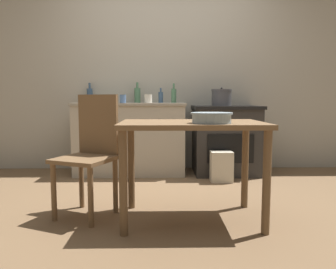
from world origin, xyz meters
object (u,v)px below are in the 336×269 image
bottle_mid_left (161,97)px  stove (225,139)px  work_table (192,138)px  mixing_bowl_large (212,117)px  bottle_left (174,95)px  cup_right (108,99)px  cup_mid_right (123,99)px  bottle_far_left (137,95)px  chair (91,151)px  cup_center_right (94,100)px  cup_center (148,99)px  stock_pot (221,97)px  bottle_center_left (90,95)px  flour_sack (221,167)px

bottle_mid_left → stove: bearing=-9.1°
work_table → bottle_mid_left: size_ratio=5.67×
work_table → mixing_bowl_large: 0.25m
bottle_left → bottle_mid_left: (-0.16, 0.02, -0.02)m
bottle_mid_left → cup_right: bearing=-155.3°
bottle_mid_left → cup_mid_right: bottle_mid_left is taller
bottle_far_left → work_table: bearing=-73.5°
chair → bottle_far_left: size_ratio=3.68×
chair → cup_center_right: size_ratio=11.51×
cup_center → bottle_mid_left: bearing=62.4°
stock_pot → cup_mid_right: stock_pot is taller
bottle_mid_left → bottle_center_left: 0.92m
mixing_bowl_large → bottle_center_left: (-1.26, 1.98, 0.18)m
work_table → cup_center_right: 1.74m
bottle_center_left → cup_center_right: size_ratio=3.06×
cup_center_right → cup_right: cup_right is taller
flour_sack → bottle_mid_left: 1.17m
chair → cup_mid_right: size_ratio=9.83×
flour_sack → bottle_far_left: 1.41m
work_table → cup_center: size_ratio=10.54×
stove → work_table: (-0.56, -1.58, 0.21)m
cup_mid_right → cup_right: (-0.17, -0.00, -0.01)m
bottle_mid_left → cup_right: 0.67m
flour_sack → cup_center_right: (-1.43, 0.26, 0.74)m
bottle_left → cup_center_right: size_ratio=2.92×
work_table → bottle_center_left: bearing=121.9°
bottle_center_left → cup_right: (0.30, -0.40, -0.05)m
bottle_mid_left → bottle_center_left: bottle_center_left is taller
stock_pot → bottle_far_left: 1.05m
bottle_mid_left → cup_mid_right: 0.52m
bottle_far_left → bottle_center_left: (-0.61, 0.05, -0.00)m
cup_center → cup_center_right: (-0.62, -0.03, -0.01)m
cup_right → bottle_center_left: bearing=126.7°
cup_center → stock_pot: bearing=7.5°
work_table → flour_sack: work_table is taller
bottle_mid_left → bottle_center_left: size_ratio=0.74×
mixing_bowl_large → bottle_left: (-0.19, 1.85, 0.17)m
stock_pot → bottle_center_left: (-1.64, 0.28, 0.03)m
bottle_far_left → chair: bearing=-98.8°
flour_sack → bottle_left: size_ratio=1.41×
work_table → chair: bearing=169.0°
stock_pot → bottle_left: size_ratio=1.03×
work_table → bottle_left: (-0.07, 1.69, 0.33)m
work_table → cup_center_right: size_ratio=12.75×
flour_sack → cup_right: bearing=167.4°
chair → cup_center: cup_center is taller
cup_right → cup_center_right: bearing=-170.0°
bottle_mid_left → bottle_left: bearing=-7.2°
work_table → bottle_far_left: size_ratio=4.08×
stock_pot → chair: bearing=-132.4°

